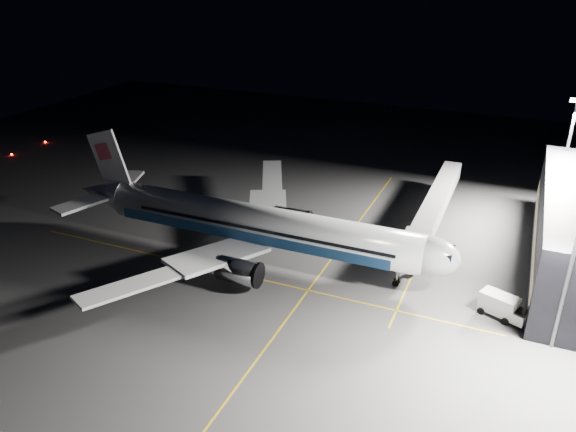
# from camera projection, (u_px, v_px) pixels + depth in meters

# --- Properties ---
(ground) EXTENTS (200.00, 200.00, 0.00)m
(ground) POSITION_uv_depth(u_px,v_px,m) (260.00, 256.00, 83.73)
(ground) COLOR #4C4C4F
(ground) RESTS_ON ground
(guide_line_main) EXTENTS (0.25, 80.00, 0.01)m
(guide_line_main) POSITION_uv_depth(u_px,v_px,m) (323.00, 270.00, 80.13)
(guide_line_main) COLOR gold
(guide_line_main) RESTS_ON ground
(guide_line_cross) EXTENTS (70.00, 0.25, 0.01)m
(guide_line_cross) POSITION_uv_depth(u_px,v_px,m) (242.00, 275.00, 78.73)
(guide_line_cross) COLOR gold
(guide_line_cross) RESTS_ON ground
(guide_line_side) EXTENTS (0.25, 40.00, 0.01)m
(guide_line_side) POSITION_uv_depth(u_px,v_px,m) (421.00, 255.00, 84.14)
(guide_line_side) COLOR gold
(guide_line_side) RESTS_ON ground
(airliner) EXTENTS (61.48, 54.22, 16.64)m
(airliner) POSITION_uv_depth(u_px,v_px,m) (253.00, 224.00, 81.95)
(airliner) COLOR silver
(airliner) RESTS_ON ground
(jet_bridge) EXTENTS (3.60, 34.40, 6.30)m
(jet_bridge) POSITION_uv_depth(u_px,v_px,m) (434.00, 207.00, 88.93)
(jet_bridge) COLOR #B2B2B7
(jet_bridge) RESTS_ON ground
(floodlight_mast_north) EXTENTS (2.40, 0.68, 20.70)m
(floodlight_mast_north) POSITION_uv_depth(u_px,v_px,m) (567.00, 149.00, 90.79)
(floodlight_mast_north) COLOR #59595E
(floodlight_mast_north) RESTS_ON ground
(floodlight_mast_south) EXTENTS (2.40, 0.67, 20.70)m
(floodlight_mast_south) POSITION_uv_depth(u_px,v_px,m) (574.00, 252.00, 59.13)
(floodlight_mast_south) COLOR #59595E
(floodlight_mast_south) RESTS_ON ground
(service_truck) EXTENTS (6.24, 4.29, 2.98)m
(service_truck) POSITION_uv_depth(u_px,v_px,m) (503.00, 306.00, 68.91)
(service_truck) COLOR white
(service_truck) RESTS_ON ground
(baggage_tug) EXTENTS (2.54, 2.15, 1.68)m
(baggage_tug) POSITION_uv_depth(u_px,v_px,m) (251.00, 212.00, 96.26)
(baggage_tug) COLOR black
(baggage_tug) RESTS_ON ground
(safety_cone_a) EXTENTS (0.45, 0.45, 0.68)m
(safety_cone_a) POSITION_uv_depth(u_px,v_px,m) (306.00, 230.00, 90.96)
(safety_cone_a) COLOR #F3560A
(safety_cone_a) RESTS_ON ground
(safety_cone_b) EXTENTS (0.42, 0.42, 0.62)m
(safety_cone_b) POSITION_uv_depth(u_px,v_px,m) (258.00, 223.00, 93.34)
(safety_cone_b) COLOR #F3560A
(safety_cone_b) RESTS_ON ground
(safety_cone_c) EXTENTS (0.43, 0.43, 0.64)m
(safety_cone_c) POSITION_uv_depth(u_px,v_px,m) (254.00, 217.00, 95.44)
(safety_cone_c) COLOR #F3560A
(safety_cone_c) RESTS_ON ground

